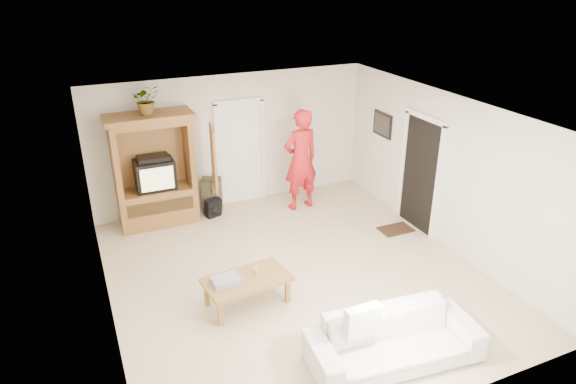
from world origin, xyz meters
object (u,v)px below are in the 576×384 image
(man, at_px, (301,160))
(sofa, at_px, (394,340))
(coffee_table, at_px, (247,281))
(armoire, at_px, (156,177))

(man, height_order, sofa, man)
(man, distance_m, coffee_table, 3.38)
(sofa, bearing_deg, man, 85.45)
(man, bearing_deg, sofa, 71.97)
(armoire, relative_size, sofa, 1.00)
(coffee_table, bearing_deg, man, 45.48)
(armoire, distance_m, coffee_table, 3.19)
(armoire, relative_size, man, 1.04)
(armoire, height_order, sofa, armoire)
(sofa, bearing_deg, coffee_table, 130.63)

